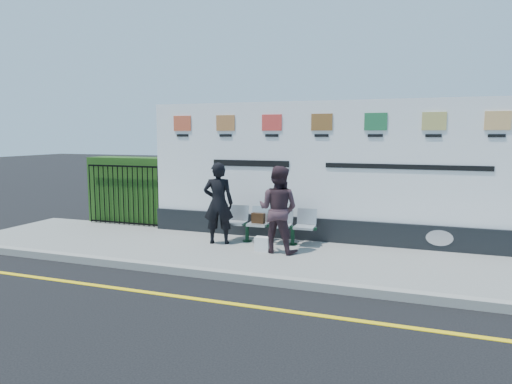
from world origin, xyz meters
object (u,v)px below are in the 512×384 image
Objects in this scene: bench at (270,233)px; woman_right at (278,209)px; woman_left at (218,203)px; billboard at (321,181)px.

bench is 0.99m from woman_right.
woman_left is at bearing -3.77° from woman_right.
billboard reaches higher than woman_right.
billboard is at bearing -108.04° from woman_right.
woman_right is (-0.59, -1.26, -0.45)m from billboard.
woman_left is at bearing -153.03° from billboard.
bench is at bearing -147.71° from billboard.
woman_left reaches higher than woman_right.
bench is at bearing -52.62° from woman_right.
billboard is 1.59m from bench.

